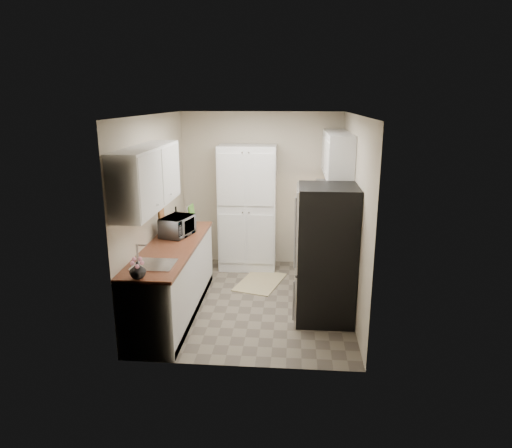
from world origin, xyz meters
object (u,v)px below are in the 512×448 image
object	(u,v)px
microwave	(177,226)
toaster_oven	(329,210)
wine_bottle	(176,217)
electric_range	(324,260)
refrigerator	(326,254)
pantry_cabinet	(248,208)

from	to	relation	value
microwave	toaster_oven	distance (m)	2.45
toaster_oven	wine_bottle	bearing A→B (deg)	-155.09
electric_range	toaster_oven	bearing A→B (deg)	82.29
wine_bottle	toaster_oven	distance (m)	2.37
refrigerator	toaster_oven	size ratio (longest dim) A/B	5.06
refrigerator	wine_bottle	xyz separation A→B (m)	(-2.08, 0.84, 0.20)
microwave	wine_bottle	xyz separation A→B (m)	(-0.13, 0.45, 0.00)
microwave	electric_range	bearing A→B (deg)	-63.70
pantry_cabinet	wine_bottle	size ratio (longest dim) A/B	7.49
wine_bottle	toaster_oven	size ratio (longest dim) A/B	0.79
toaster_oven	electric_range	bearing A→B (deg)	-92.77
pantry_cabinet	refrigerator	size ratio (longest dim) A/B	1.18
microwave	wine_bottle	size ratio (longest dim) A/B	1.78
refrigerator	toaster_oven	xyz separation A→B (m)	(0.15, 1.65, 0.17)
refrigerator	microwave	world-z (taller)	refrigerator
refrigerator	microwave	distance (m)	2.00
microwave	wine_bottle	distance (m)	0.47
refrigerator	microwave	bearing A→B (deg)	168.61
electric_range	toaster_oven	size ratio (longest dim) A/B	3.36
electric_range	microwave	xyz separation A→B (m)	(-1.98, -0.41, 0.57)
pantry_cabinet	refrigerator	xyz separation A→B (m)	(1.14, -1.73, -0.15)
pantry_cabinet	microwave	bearing A→B (deg)	-121.24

